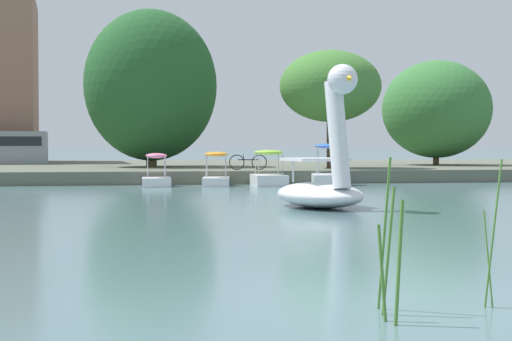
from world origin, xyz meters
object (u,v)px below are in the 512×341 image
Objects in this scene: swan_boat at (323,178)px; pedal_boat_lime at (269,175)px; pedal_boat_orange at (216,176)px; tree_willow_overhanging at (151,85)px; tree_willow_near_path at (436,109)px; parked_van at (8,146)px; tree_broadleaf_left at (330,86)px; pedal_boat_blue at (329,173)px; bicycle_parked at (248,162)px; pedal_boat_pink at (156,177)px.

pedal_boat_lime is (0.81, 11.85, -0.33)m from swan_boat.
tree_willow_overhanging is (-2.17, 8.63, 4.17)m from pedal_boat_orange.
tree_willow_near_path is 0.93× the size of tree_willow_overhanging.
parked_van is at bearing 123.27° from pedal_boat_orange.
tree_willow_overhanging is at bearing 153.25° from tree_broadleaf_left.
pedal_boat_blue reaches higher than bicycle_parked.
pedal_boat_lime is at bearing -3.63° from pedal_boat_orange.
tree_willow_overhanging is (-15.27, -1.00, 1.03)m from tree_willow_near_path.
tree_broadleaf_left is 9.01m from tree_willow_overhanging.
pedal_boat_blue is 1.58× the size of bicycle_parked.
parked_van reaches higher than bicycle_parked.
pedal_boat_orange is 9.83m from tree_willow_overhanging.
pedal_boat_lime is (2.10, -0.13, 0.02)m from pedal_boat_orange.
pedal_boat_blue is at bearing -52.83° from tree_willow_overhanging.
tree_broadleaf_left is (4.58, 16.56, 3.57)m from swan_boat.
parked_van is (-15.72, 10.44, -2.79)m from tree_broadleaf_left.
parked_van is (-11.54, 12.48, 0.66)m from bicycle_parked.
parked_van is at bearing 166.80° from tree_willow_near_path.
pedal_boat_lime is (4.45, -0.09, 0.04)m from pedal_boat_pink.
pedal_boat_orange is at bearing -143.65° from tree_willow_near_path.
pedal_boat_lime is 0.51× the size of parked_van.
pedal_boat_orange is 0.27× the size of tree_willow_near_path.
tree_willow_overhanging is 8.11m from bicycle_parked.
pedal_boat_orange reaches higher than pedal_boat_pink.
bicycle_parked is 17.01m from parked_van.
pedal_boat_orange is 1.33× the size of bicycle_parked.
parked_van is at bearing 133.36° from pedal_boat_blue.
pedal_boat_orange is at bearing 176.37° from pedal_boat_lime.
pedal_boat_lime is at bearing -51.73° from parked_van.
pedal_boat_orange is (-1.29, 11.98, -0.35)m from swan_boat.
parked_van is (-7.68, 6.38, -3.03)m from tree_willow_overhanging.
pedal_boat_lime is at bearing -138.38° from tree_willow_near_path.
swan_boat is at bearing -83.86° from pedal_boat_orange.
tree_broadleaf_left is (8.22, 4.63, 3.95)m from pedal_boat_pink.
tree_willow_near_path reaches higher than bicycle_parked.
swan_boat is 24.79m from tree_willow_near_path.
tree_willow_near_path reaches higher than tree_broadleaf_left.
pedal_boat_lime is 1.34× the size of bicycle_parked.
tree_willow_near_path reaches higher than parked_van.
tree_willow_near_path reaches higher than pedal_boat_blue.
pedal_boat_pink is at bearing 178.89° from pedal_boat_lime.
bicycle_parked is at bearing 56.38° from pedal_boat_orange.
swan_boat is 14.53m from bicycle_parked.
bicycle_parked is 0.38× the size of parked_van.
pedal_boat_lime reaches higher than pedal_boat_pink.
bicycle_parked is (3.86, -6.09, -3.69)m from tree_willow_overhanging.
tree_broadleaf_left is (1.31, 4.83, 3.85)m from pedal_boat_blue.
pedal_boat_blue is at bearing -1.70° from pedal_boat_pink.
pedal_boat_blue reaches higher than pedal_boat_lime.
tree_willow_near_path reaches higher than pedal_boat_orange.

